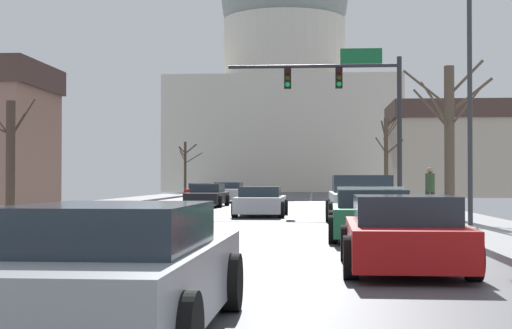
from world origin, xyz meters
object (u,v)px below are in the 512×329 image
object	(u,v)px
street_lamp_right	(460,53)
sedan_near_04	(118,273)
pickup_truck_near_01	(363,202)
sedan_near_03	(403,235)
sedan_near_00	(261,202)
pedestrian_00	(430,189)
sedan_near_02	(371,216)
sedan_oncoming_02	(200,191)
sedan_oncoming_00	(207,196)
sedan_oncoming_01	(228,193)
signal_gantry	(352,95)

from	to	relation	value
street_lamp_right	sedan_near_04	world-z (taller)	street_lamp_right
pickup_truck_near_01	sedan_near_03	bearing A→B (deg)	-90.64
sedan_near_00	sedan_near_04	xyz separation A→B (m)	(0.29, -23.66, 0.04)
sedan_near_00	pickup_truck_near_01	distance (m)	6.78
street_lamp_right	pedestrian_00	xyz separation A→B (m)	(-0.02, 5.73, -3.99)
sedan_near_02	sedan_oncoming_02	size ratio (longest dim) A/B	1.05
sedan_near_03	sedan_oncoming_00	distance (m)	29.51
street_lamp_right	sedan_near_00	xyz separation A→B (m)	(-6.31, 8.09, -4.56)
street_lamp_right	sedan_near_04	bearing A→B (deg)	-111.13
sedan_oncoming_00	pedestrian_00	size ratio (longest dim) A/B	2.65
sedan_oncoming_00	sedan_oncoming_01	distance (m)	8.11
sedan_near_00	sedan_near_04	size ratio (longest dim) A/B	0.95
signal_gantry	sedan_near_03	xyz separation A→B (m)	(-0.29, -22.82, -4.75)
street_lamp_right	sedan_near_03	distance (m)	11.33
sedan_oncoming_02	sedan_near_02	bearing A→B (deg)	-75.88
sedan_near_00	pickup_truck_near_01	xyz separation A→B (m)	(3.68, -5.70, 0.17)
sedan_near_03	sedan_near_04	size ratio (longest dim) A/B	0.91
sedan_near_03	sedan_oncoming_00	xyz separation A→B (m)	(-7.14, 28.63, 0.01)
street_lamp_right	sedan_oncoming_02	bearing A→B (deg)	109.43
signal_gantry	sedan_oncoming_01	bearing A→B (deg)	117.32
street_lamp_right	sedan_near_00	size ratio (longest dim) A/B	1.91
sedan_near_02	sedan_near_03	xyz separation A→B (m)	(0.04, -6.42, -0.00)
sedan_oncoming_02	street_lamp_right	bearing A→B (deg)	-70.57
sedan_near_02	sedan_oncoming_01	distance (m)	31.09
sedan_oncoming_00	pedestrian_00	xyz separation A→B (m)	(9.89, -12.90, 0.54)
signal_gantry	sedan_oncoming_02	world-z (taller)	signal_gantry
sedan_near_03	sedan_near_04	distance (m)	6.44
sedan_oncoming_00	sedan_oncoming_02	size ratio (longest dim) A/B	1.07
sedan_near_03	street_lamp_right	bearing A→B (deg)	74.53
signal_gantry	sedan_near_02	distance (m)	17.08
sedan_near_00	street_lamp_right	bearing A→B (deg)	-52.08
sedan_oncoming_00	sedan_oncoming_01	bearing A→B (deg)	88.26
sedan_near_00	pedestrian_00	world-z (taller)	pedestrian_00
pickup_truck_near_01	sedan_oncoming_00	xyz separation A→B (m)	(-7.28, 16.23, -0.15)
sedan_near_03	sedan_oncoming_02	xyz separation A→B (m)	(-10.16, 46.66, -0.03)
sedan_near_02	sedan_oncoming_01	bearing A→B (deg)	102.73
street_lamp_right	sedan_oncoming_02	world-z (taller)	street_lamp_right
pickup_truck_near_01	sedan_near_02	xyz separation A→B (m)	(-0.18, -5.98, -0.16)
sedan_near_00	sedan_oncoming_00	bearing A→B (deg)	108.89
sedan_oncoming_02	sedan_near_03	bearing A→B (deg)	-77.71
sedan_near_00	signal_gantry	bearing A→B (deg)	50.96
sedan_near_04	pedestrian_00	size ratio (longest dim) A/B	2.67
sedan_near_00	pickup_truck_near_01	bearing A→B (deg)	-57.17
sedan_near_03	sedan_oncoming_01	xyz separation A→B (m)	(-6.90, 36.75, 0.03)
signal_gantry	sedan_near_03	world-z (taller)	signal_gantry
sedan_near_03	sedan_oncoming_02	world-z (taller)	sedan_near_03
street_lamp_right	sedan_oncoming_01	size ratio (longest dim) A/B	1.84
sedan_oncoming_02	signal_gantry	bearing A→B (deg)	-66.31
sedan_near_03	pedestrian_00	size ratio (longest dim) A/B	2.42
sedan_near_02	street_lamp_right	bearing A→B (deg)	51.86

